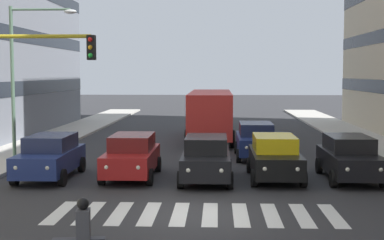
{
  "coord_description": "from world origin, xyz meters",
  "views": [
    {
      "loc": [
        -0.66,
        16.08,
        4.17
      ],
      "look_at": [
        0.4,
        -6.76,
        2.23
      ],
      "focal_mm": 51.78,
      "sensor_mm": 36.0,
      "label": 1
    }
  ],
  "objects_px": {
    "car_0": "(349,157)",
    "car_3": "(132,156)",
    "car_4": "(50,156)",
    "car_row2_0": "(256,140)",
    "car_1": "(275,157)",
    "bus_behind_traffic": "(211,110)",
    "car_2": "(206,158)",
    "street_lamp_right": "(23,67)"
  },
  "relations": [
    {
      "from": "car_0",
      "to": "car_3",
      "type": "distance_m",
      "value": 8.55
    },
    {
      "from": "car_4",
      "to": "car_row2_0",
      "type": "xyz_separation_m",
      "value": [
        -8.52,
        -5.74,
        0.0
      ]
    },
    {
      "from": "car_1",
      "to": "bus_behind_traffic",
      "type": "relative_size",
      "value": 0.42
    },
    {
      "from": "bus_behind_traffic",
      "to": "car_1",
      "type": "bearing_deg",
      "value": 101.83
    },
    {
      "from": "car_1",
      "to": "car_4",
      "type": "bearing_deg",
      "value": 1.15
    },
    {
      "from": "car_2",
      "to": "car_4",
      "type": "xyz_separation_m",
      "value": [
        6.19,
        -0.23,
        0.0
      ]
    },
    {
      "from": "car_2",
      "to": "car_3",
      "type": "distance_m",
      "value": 3.01
    },
    {
      "from": "car_0",
      "to": "car_4",
      "type": "height_order",
      "value": "same"
    },
    {
      "from": "car_1",
      "to": "car_2",
      "type": "xyz_separation_m",
      "value": [
        2.68,
        0.41,
        0.0
      ]
    },
    {
      "from": "car_4",
      "to": "bus_behind_traffic",
      "type": "height_order",
      "value": "bus_behind_traffic"
    },
    {
      "from": "car_0",
      "to": "car_4",
      "type": "relative_size",
      "value": 1.0
    },
    {
      "from": "car_2",
      "to": "car_1",
      "type": "bearing_deg",
      "value": -171.29
    },
    {
      "from": "car_0",
      "to": "car_2",
      "type": "xyz_separation_m",
      "value": [
        5.57,
        0.43,
        0.0
      ]
    },
    {
      "from": "car_1",
      "to": "bus_behind_traffic",
      "type": "bearing_deg",
      "value": -78.17
    },
    {
      "from": "car_0",
      "to": "street_lamp_right",
      "type": "bearing_deg",
      "value": -11.71
    },
    {
      "from": "car_4",
      "to": "street_lamp_right",
      "type": "bearing_deg",
      "value": -55.86
    },
    {
      "from": "car_3",
      "to": "street_lamp_right",
      "type": "bearing_deg",
      "value": -27.95
    },
    {
      "from": "car_4",
      "to": "car_2",
      "type": "bearing_deg",
      "value": 177.85
    },
    {
      "from": "car_0",
      "to": "car_1",
      "type": "relative_size",
      "value": 1.0
    },
    {
      "from": "car_4",
      "to": "street_lamp_right",
      "type": "xyz_separation_m",
      "value": [
        2.08,
        -3.07,
        3.56
      ]
    },
    {
      "from": "car_2",
      "to": "street_lamp_right",
      "type": "height_order",
      "value": "street_lamp_right"
    },
    {
      "from": "car_3",
      "to": "car_1",
      "type": "bearing_deg",
      "value": 179.19
    },
    {
      "from": "car_0",
      "to": "car_1",
      "type": "bearing_deg",
      "value": 0.43
    },
    {
      "from": "car_0",
      "to": "car_2",
      "type": "bearing_deg",
      "value": 4.44
    },
    {
      "from": "bus_behind_traffic",
      "to": "street_lamp_right",
      "type": "distance_m",
      "value": 13.16
    },
    {
      "from": "car_1",
      "to": "car_4",
      "type": "height_order",
      "value": "same"
    },
    {
      "from": "car_row2_0",
      "to": "car_4",
      "type": "bearing_deg",
      "value": 33.97
    },
    {
      "from": "bus_behind_traffic",
      "to": "car_row2_0",
      "type": "bearing_deg",
      "value": 107.84
    },
    {
      "from": "car_row2_0",
      "to": "bus_behind_traffic",
      "type": "relative_size",
      "value": 0.42
    },
    {
      "from": "car_4",
      "to": "street_lamp_right",
      "type": "height_order",
      "value": "street_lamp_right"
    },
    {
      "from": "bus_behind_traffic",
      "to": "car_0",
      "type": "bearing_deg",
      "value": 113.56
    },
    {
      "from": "car_0",
      "to": "car_1",
      "type": "xyz_separation_m",
      "value": [
        2.89,
        0.02,
        0.0
      ]
    },
    {
      "from": "car_row2_0",
      "to": "bus_behind_traffic",
      "type": "distance_m",
      "value": 7.67
    },
    {
      "from": "car_3",
      "to": "car_2",
      "type": "bearing_deg",
      "value": 170.62
    },
    {
      "from": "car_4",
      "to": "bus_behind_traffic",
      "type": "xyz_separation_m",
      "value": [
        -6.19,
        -12.98,
        0.97
      ]
    },
    {
      "from": "car_2",
      "to": "car_3",
      "type": "bearing_deg",
      "value": -9.38
    },
    {
      "from": "car_4",
      "to": "car_1",
      "type": "bearing_deg",
      "value": -178.85
    },
    {
      "from": "car_0",
      "to": "street_lamp_right",
      "type": "height_order",
      "value": "street_lamp_right"
    },
    {
      "from": "car_0",
      "to": "bus_behind_traffic",
      "type": "bearing_deg",
      "value": -66.44
    },
    {
      "from": "car_2",
      "to": "car_4",
      "type": "height_order",
      "value": "same"
    },
    {
      "from": "car_1",
      "to": "bus_behind_traffic",
      "type": "height_order",
      "value": "bus_behind_traffic"
    },
    {
      "from": "car_2",
      "to": "bus_behind_traffic",
      "type": "bearing_deg",
      "value": -90.0
    }
  ]
}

